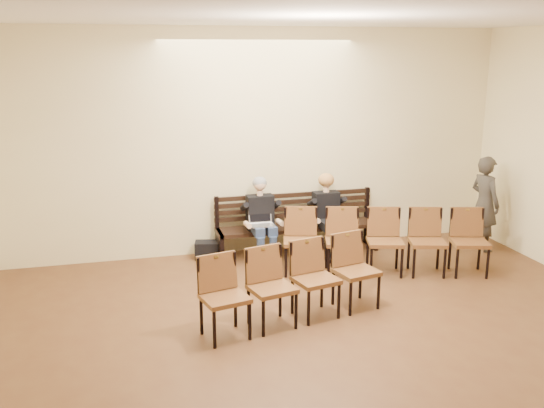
{
  "coord_description": "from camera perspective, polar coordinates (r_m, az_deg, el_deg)",
  "views": [
    {
      "loc": [
        -2.18,
        -4.15,
        3.16
      ],
      "look_at": [
        -0.02,
        4.05,
        0.99
      ],
      "focal_mm": 40.0,
      "sensor_mm": 36.0,
      "label": 1
    }
  ],
  "objects": [
    {
      "name": "chair_row_back",
      "position": [
        7.21,
        2.11,
        -7.56
      ],
      "size": [
        2.33,
        1.01,
        0.94
      ],
      "primitive_type": "cube",
      "rotation": [
        0.0,
        0.0,
        0.23
      ],
      "color": "brown",
      "rests_on": "ground"
    },
    {
      "name": "seated_man",
      "position": [
        9.29,
        -1.0,
        -1.58
      ],
      "size": [
        0.51,
        0.7,
        1.22
      ],
      "primitive_type": null,
      "color": "black",
      "rests_on": "ground"
    },
    {
      "name": "room_walls",
      "position": [
        5.44,
        9.11,
        7.61
      ],
      "size": [
        8.02,
        10.01,
        3.51
      ],
      "color": "#F8EAB2",
      "rests_on": "ground"
    },
    {
      "name": "laptop",
      "position": [
        9.14,
        -0.91,
        -2.04
      ],
      "size": [
        0.41,
        0.36,
        0.26
      ],
      "primitive_type": "cube",
      "rotation": [
        0.0,
        0.0,
        0.25
      ],
      "color": "silver",
      "rests_on": "bench"
    },
    {
      "name": "bench",
      "position": [
        9.68,
        2.43,
        -3.31
      ],
      "size": [
        2.6,
        0.9,
        0.45
      ],
      "primitive_type": "cube",
      "color": "black",
      "rests_on": "ground"
    },
    {
      "name": "chair_row_front",
      "position": [
        8.86,
        10.59,
        -3.54
      ],
      "size": [
        2.94,
        1.3,
        0.95
      ],
      "primitive_type": "cube",
      "rotation": [
        0.0,
        0.0,
        -0.28
      ],
      "color": "brown",
      "rests_on": "ground"
    },
    {
      "name": "bag",
      "position": [
        9.49,
        -6.14,
        -4.32
      ],
      "size": [
        0.41,
        0.32,
        0.27
      ],
      "primitive_type": "cube",
      "rotation": [
        0.0,
        0.0,
        -0.22
      ],
      "color": "black",
      "rests_on": "ground"
    },
    {
      "name": "water_bottle",
      "position": [
        9.41,
        6.39,
        -1.8
      ],
      "size": [
        0.08,
        0.08,
        0.21
      ],
      "primitive_type": "cylinder",
      "rotation": [
        0.0,
        0.0,
        -0.24
      ],
      "color": "silver",
      "rests_on": "bench"
    },
    {
      "name": "seated_woman",
      "position": [
        9.61,
        5.27,
        -1.3
      ],
      "size": [
        0.5,
        0.69,
        1.15
      ],
      "primitive_type": null,
      "color": "black",
      "rests_on": "ground"
    },
    {
      "name": "passerby",
      "position": [
        10.24,
        19.43,
        0.67
      ],
      "size": [
        0.55,
        0.72,
        1.76
      ],
      "primitive_type": "imported",
      "rotation": [
        0.0,
        0.0,
        1.78
      ],
      "color": "#37332D",
      "rests_on": "ground"
    }
  ]
}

